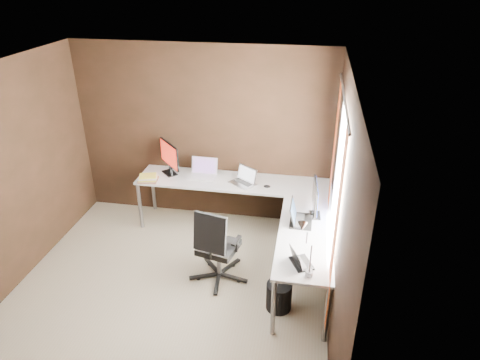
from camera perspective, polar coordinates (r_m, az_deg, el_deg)
name	(u,v)px	position (r m, az deg, el deg)	size (l,w,h in m)	color
room	(194,195)	(4.39, -6.16, -2.03)	(3.60, 3.60, 2.50)	#B1A78A
desk	(255,203)	(5.42, 2.02, -3.09)	(2.65, 2.25, 0.73)	white
drawer_pedestal	(300,228)	(5.68, 8.02, -6.32)	(0.42, 0.50, 0.60)	white
monitor_left	(169,156)	(6.03, -9.39, 3.12)	(0.38, 0.41, 0.46)	black
monitor_right	(315,198)	(5.02, 9.98, -2.38)	(0.14, 0.51, 0.42)	black
laptop_white	(204,172)	(5.99, -4.88, 1.04)	(0.38, 0.27, 0.25)	white
laptop_silver	(244,180)	(5.76, 0.55, 0.01)	(0.40, 0.38, 0.22)	silver
laptop_black_big	(298,217)	(4.98, 7.76, -4.97)	(0.26, 0.36, 0.24)	black
laptop_black_small	(299,261)	(4.33, 7.93, -10.64)	(0.27, 0.31, 0.17)	black
book_stack	(148,178)	(5.97, -12.16, 0.24)	(0.28, 0.25, 0.08)	#94674F
mouse_left	(155,180)	(5.96, -11.25, 0.03)	(0.08, 0.05, 0.03)	black
mouse_corner	(267,186)	(5.68, 3.63, -0.86)	(0.09, 0.06, 0.04)	black
desk_lamp	(305,242)	(4.08, 8.65, -8.15)	(0.18, 0.21, 0.54)	slate
office_chair	(217,259)	(5.12, -3.02, -10.44)	(0.55, 0.56, 0.98)	black
wastebasket	(279,296)	(4.83, 5.21, -15.15)	(0.28, 0.28, 0.32)	black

